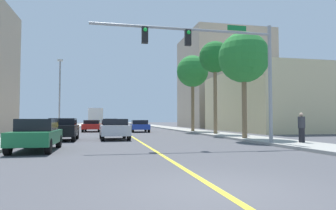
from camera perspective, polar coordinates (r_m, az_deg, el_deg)
The scene contains 19 objects.
ground at distance 47.78m, azimuth -9.32°, elevation -4.40°, with size 192.00×192.00×0.00m, color #47474C.
sidewalk_left at distance 48.06m, azimuth -18.79°, elevation -4.19°, with size 2.91×168.00×0.15m, color #B2ADA3.
sidewalk_right at distance 48.79m, azimuth 0.01°, elevation -4.31°, with size 2.91×168.00×0.15m, color #9E9B93.
lane_marking_center at distance 47.78m, azimuth -9.32°, elevation -4.39°, with size 0.16×144.00×0.01m, color yellow.
building_right_near at distance 39.39m, azimuth 19.85°, elevation 0.58°, with size 12.70×16.89×7.15m, color beige.
building_right_far at distance 56.41m, azimuth 10.36°, elevation 4.39°, with size 13.83×14.49×16.74m, color tan.
traffic_signal_mast at distance 16.75m, azimuth 9.71°, elevation 9.37°, with size 9.96×0.36×6.54m.
street_lamp at distance 34.41m, azimuth -19.80°, elevation 2.48°, with size 0.56×0.28×7.74m.
palm_near at distance 21.48m, azimuth 14.14°, elevation 8.61°, with size 3.45×3.45×7.22m.
palm_mid at distance 27.58m, azimuth 8.87°, elevation 8.74°, with size 2.81×2.81×8.25m.
palm_far at distance 33.41m, azimuth 4.67°, elevation 6.27°, with size 3.46×3.46×8.29m.
car_black at distance 21.40m, azimuth -19.26°, elevation -4.28°, with size 1.89×3.89×1.48m.
car_silver at distance 21.50m, azimuth -10.11°, elevation -4.45°, with size 2.07×4.02×1.44m.
car_yellow at distance 43.13m, azimuth -10.74°, elevation -3.53°, with size 1.98×4.02×1.52m.
car_green at distance 14.79m, azimuth -23.57°, elevation -5.08°, with size 1.75×4.09×1.43m.
car_blue at distance 33.93m, azimuth -5.40°, elevation -3.92°, with size 2.01×4.18×1.33m.
car_red at distance 35.86m, azimuth -14.18°, elevation -3.79°, with size 2.09×4.50×1.33m.
delivery_truck at distance 53.84m, azimuth -13.57°, elevation -2.32°, with size 2.67×7.30×3.29m.
pedestrian at distance 18.11m, azimuth 23.94°, elevation -3.93°, with size 0.38×0.38×1.62m.
Camera 1 is at (-2.24, -5.71, 1.41)m, focal length 32.23 mm.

